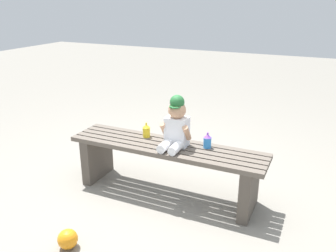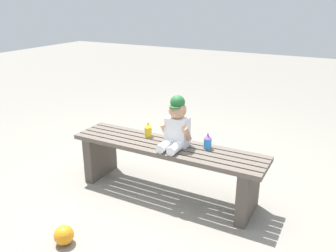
{
  "view_description": "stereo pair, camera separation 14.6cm",
  "coord_description": "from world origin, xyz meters",
  "px_view_note": "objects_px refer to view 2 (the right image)",
  "views": [
    {
      "loc": [
        1.07,
        -2.29,
        1.51
      ],
      "look_at": [
        0.04,
        -0.05,
        0.61
      ],
      "focal_mm": 37.51,
      "sensor_mm": 36.0,
      "label": 1
    },
    {
      "loc": [
        1.2,
        -2.22,
        1.51
      ],
      "look_at": [
        0.04,
        -0.05,
        0.61
      ],
      "focal_mm": 37.51,
      "sensor_mm": 36.0,
      "label": 2
    }
  ],
  "objects_px": {
    "sippy_cup_right": "(208,141)",
    "toy_ball": "(64,235)",
    "park_bench": "(167,161)",
    "sippy_cup_left": "(148,130)",
    "child_figure": "(176,125)"
  },
  "relations": [
    {
      "from": "sippy_cup_left",
      "to": "sippy_cup_right",
      "type": "xyz_separation_m",
      "value": [
        0.53,
        0.0,
        0.0
      ]
    },
    {
      "from": "park_bench",
      "to": "sippy_cup_right",
      "type": "height_order",
      "value": "sippy_cup_right"
    },
    {
      "from": "child_figure",
      "to": "toy_ball",
      "type": "height_order",
      "value": "child_figure"
    },
    {
      "from": "sippy_cup_right",
      "to": "toy_ball",
      "type": "bearing_deg",
      "value": -121.76
    },
    {
      "from": "child_figure",
      "to": "toy_ball",
      "type": "xyz_separation_m",
      "value": [
        -0.36,
        -0.88,
        -0.54
      ]
    },
    {
      "from": "sippy_cup_left",
      "to": "toy_ball",
      "type": "distance_m",
      "value": 1.05
    },
    {
      "from": "sippy_cup_right",
      "to": "park_bench",
      "type": "bearing_deg",
      "value": -164.74
    },
    {
      "from": "child_figure",
      "to": "sippy_cup_left",
      "type": "distance_m",
      "value": 0.33
    },
    {
      "from": "park_bench",
      "to": "toy_ball",
      "type": "height_order",
      "value": "park_bench"
    },
    {
      "from": "child_figure",
      "to": "sippy_cup_right",
      "type": "distance_m",
      "value": 0.27
    },
    {
      "from": "sippy_cup_left",
      "to": "child_figure",
      "type": "bearing_deg",
      "value": -13.98
    },
    {
      "from": "sippy_cup_left",
      "to": "park_bench",
      "type": "bearing_deg",
      "value": -21.06
    },
    {
      "from": "sippy_cup_right",
      "to": "toy_ball",
      "type": "relative_size",
      "value": 0.96
    },
    {
      "from": "sippy_cup_left",
      "to": "sippy_cup_right",
      "type": "bearing_deg",
      "value": 0.0
    },
    {
      "from": "park_bench",
      "to": "sippy_cup_right",
      "type": "xyz_separation_m",
      "value": [
        0.31,
        0.08,
        0.2
      ]
    }
  ]
}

